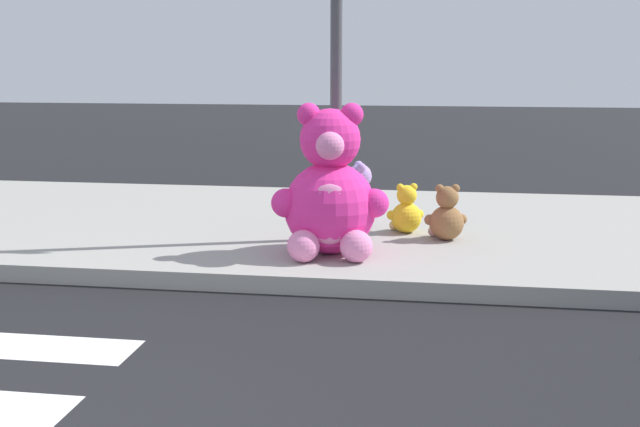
{
  "coord_description": "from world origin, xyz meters",
  "views": [
    {
      "loc": [
        2.0,
        -2.95,
        1.83
      ],
      "look_at": [
        0.97,
        3.6,
        0.55
      ],
      "focal_mm": 44.64,
      "sensor_mm": 36.0,
      "label": 1
    }
  ],
  "objects_px": {
    "plush_lavender": "(358,197)",
    "plush_brown": "(446,217)",
    "plush_pink_large": "(330,195)",
    "sign_pole": "(336,58)",
    "plush_yellow": "(406,213)"
  },
  "relations": [
    {
      "from": "sign_pole",
      "to": "plush_yellow",
      "type": "bearing_deg",
      "value": 32.66
    },
    {
      "from": "plush_yellow",
      "to": "plush_pink_large",
      "type": "bearing_deg",
      "value": -121.58
    },
    {
      "from": "plush_brown",
      "to": "plush_lavender",
      "type": "bearing_deg",
      "value": 140.41
    },
    {
      "from": "plush_pink_large",
      "to": "plush_yellow",
      "type": "xyz_separation_m",
      "value": [
        0.62,
        1.0,
        -0.33
      ]
    },
    {
      "from": "sign_pole",
      "to": "plush_pink_large",
      "type": "distance_m",
      "value": 1.31
    },
    {
      "from": "plush_pink_large",
      "to": "plush_lavender",
      "type": "height_order",
      "value": "plush_pink_large"
    },
    {
      "from": "plush_lavender",
      "to": "plush_brown",
      "type": "height_order",
      "value": "plush_lavender"
    },
    {
      "from": "plush_lavender",
      "to": "plush_pink_large",
      "type": "bearing_deg",
      "value": -93.14
    },
    {
      "from": "sign_pole",
      "to": "plush_brown",
      "type": "distance_m",
      "value": 1.82
    },
    {
      "from": "sign_pole",
      "to": "plush_pink_large",
      "type": "height_order",
      "value": "sign_pole"
    },
    {
      "from": "plush_brown",
      "to": "plush_yellow",
      "type": "bearing_deg",
      "value": 145.85
    },
    {
      "from": "plush_yellow",
      "to": "plush_lavender",
      "type": "bearing_deg",
      "value": 136.87
    },
    {
      "from": "plush_yellow",
      "to": "plush_brown",
      "type": "height_order",
      "value": "plush_brown"
    },
    {
      "from": "plush_lavender",
      "to": "plush_brown",
      "type": "bearing_deg",
      "value": -39.59
    },
    {
      "from": "plush_pink_large",
      "to": "plush_brown",
      "type": "height_order",
      "value": "plush_pink_large"
    }
  ]
}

